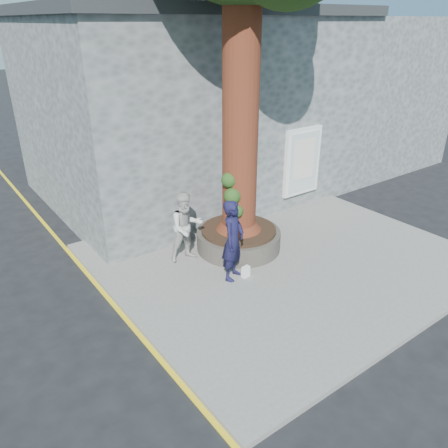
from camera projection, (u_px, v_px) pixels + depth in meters
ground at (264, 294)px, 10.32m from camera, size 120.00×120.00×0.00m
pavement at (281, 257)px, 11.83m from camera, size 9.00×8.00×0.12m
yellow_line at (126, 320)px, 9.41m from camera, size 0.10×30.00×0.01m
stone_shop at (188, 104)px, 15.58m from camera, size 10.30×8.30×6.30m
neighbour_shop at (336, 90)px, 19.94m from camera, size 6.00×8.00×6.00m
planter at (239, 238)px, 12.03m from camera, size 2.30×2.30×0.60m
man at (233, 240)px, 10.35m from camera, size 0.88×0.79×2.02m
woman at (186, 227)px, 11.21m from camera, size 0.98×0.81×1.87m
shopping_bag at (246, 272)px, 10.74m from camera, size 0.22×0.15×0.28m
plant_a at (233, 242)px, 10.74m from camera, size 0.23×0.16×0.40m
plant_b at (243, 206)px, 12.89m from camera, size 0.22×0.22×0.37m
plant_c at (233, 244)px, 10.77m from camera, size 0.22×0.22×0.29m
plant_d at (248, 208)px, 12.77m from camera, size 0.39×0.40×0.33m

